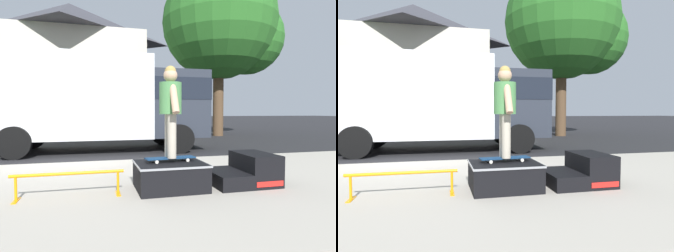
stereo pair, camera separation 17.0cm
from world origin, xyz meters
The scene contains 10 objects.
ground_plane centered at (0.00, 0.00, 0.00)m, with size 140.00×140.00×0.00m, color black.
sidewalk_slab centered at (0.00, -3.00, 0.06)m, with size 50.00×5.00×0.12m, color #A8A093.
skate_box centered at (2.14, -3.30, 0.34)m, with size 1.04×0.86×0.41m.
kicker_ramp centered at (3.43, -3.30, 0.32)m, with size 1.02×0.88×0.49m.
grind_rail centered at (0.69, -3.37, 0.38)m, with size 1.49×0.28×0.35m.
skateboard centered at (2.16, -3.24, 0.58)m, with size 0.80×0.28×0.07m.
skater_kid centered at (2.16, -3.24, 1.42)m, with size 0.34×0.72×1.40m.
box_truck centered at (1.28, 2.20, 1.70)m, with size 6.91×2.63×3.05m.
street_tree_neighbour centered at (7.81, 6.66, 5.84)m, with size 6.59×5.99×9.02m.
house_behind centered at (-0.50, 12.50, 4.24)m, with size 9.54×8.22×8.40m.
Camera 2 is at (1.21, -7.47, 1.30)m, focal length 30.36 mm.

